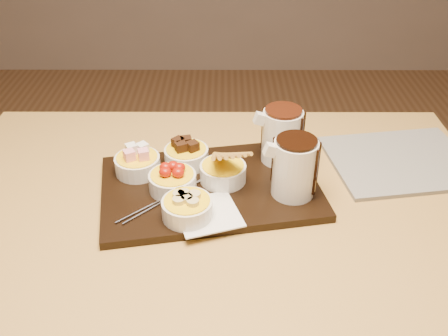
{
  "coord_description": "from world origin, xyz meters",
  "views": [
    {
      "loc": [
        0.02,
        -0.84,
        1.39
      ],
      "look_at": [
        0.02,
        0.03,
        0.81
      ],
      "focal_mm": 40.0,
      "sensor_mm": 36.0,
      "label": 1
    }
  ],
  "objects_px": {
    "bowl_strawberries": "(173,182)",
    "newspaper": "(401,161)",
    "pitcher_milk_chocolate": "(282,136)",
    "serving_board": "(210,188)",
    "pitcher_dark_chocolate": "(294,168)",
    "dining_table": "(216,234)"
  },
  "relations": [
    {
      "from": "bowl_strawberries",
      "to": "pitcher_dark_chocolate",
      "type": "height_order",
      "value": "pitcher_dark_chocolate"
    },
    {
      "from": "dining_table",
      "to": "newspaper",
      "type": "relative_size",
      "value": 3.7
    },
    {
      "from": "serving_board",
      "to": "newspaper",
      "type": "distance_m",
      "value": 0.46
    },
    {
      "from": "dining_table",
      "to": "pitcher_dark_chocolate",
      "type": "xyz_separation_m",
      "value": [
        0.16,
        -0.0,
        0.18
      ]
    },
    {
      "from": "serving_board",
      "to": "bowl_strawberries",
      "type": "bearing_deg",
      "value": -176.42
    },
    {
      "from": "serving_board",
      "to": "bowl_strawberries",
      "type": "distance_m",
      "value": 0.08
    },
    {
      "from": "serving_board",
      "to": "pitcher_milk_chocolate",
      "type": "height_order",
      "value": "pitcher_milk_chocolate"
    },
    {
      "from": "dining_table",
      "to": "pitcher_dark_chocolate",
      "type": "relative_size",
      "value": 9.76
    },
    {
      "from": "bowl_strawberries",
      "to": "pitcher_milk_chocolate",
      "type": "distance_m",
      "value": 0.27
    },
    {
      "from": "pitcher_dark_chocolate",
      "to": "pitcher_milk_chocolate",
      "type": "bearing_deg",
      "value": 85.6
    },
    {
      "from": "pitcher_milk_chocolate",
      "to": "newspaper",
      "type": "xyz_separation_m",
      "value": [
        0.29,
        0.01,
        -0.07
      ]
    },
    {
      "from": "pitcher_milk_chocolate",
      "to": "newspaper",
      "type": "relative_size",
      "value": 0.38
    },
    {
      "from": "serving_board",
      "to": "dining_table",
      "type": "bearing_deg",
      "value": -76.42
    },
    {
      "from": "pitcher_milk_chocolate",
      "to": "newspaper",
      "type": "distance_m",
      "value": 0.3
    },
    {
      "from": "dining_table",
      "to": "pitcher_dark_chocolate",
      "type": "bearing_deg",
      "value": -0.01
    },
    {
      "from": "bowl_strawberries",
      "to": "newspaper",
      "type": "height_order",
      "value": "bowl_strawberries"
    },
    {
      "from": "pitcher_dark_chocolate",
      "to": "bowl_strawberries",
      "type": "bearing_deg",
      "value": 167.35
    },
    {
      "from": "dining_table",
      "to": "serving_board",
      "type": "height_order",
      "value": "serving_board"
    },
    {
      "from": "pitcher_dark_chocolate",
      "to": "pitcher_milk_chocolate",
      "type": "xyz_separation_m",
      "value": [
        -0.01,
        0.13,
        0.0
      ]
    },
    {
      "from": "dining_table",
      "to": "bowl_strawberries",
      "type": "height_order",
      "value": "bowl_strawberries"
    },
    {
      "from": "pitcher_dark_chocolate",
      "to": "newspaper",
      "type": "bearing_deg",
      "value": 17.39
    },
    {
      "from": "dining_table",
      "to": "pitcher_milk_chocolate",
      "type": "height_order",
      "value": "pitcher_milk_chocolate"
    }
  ]
}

